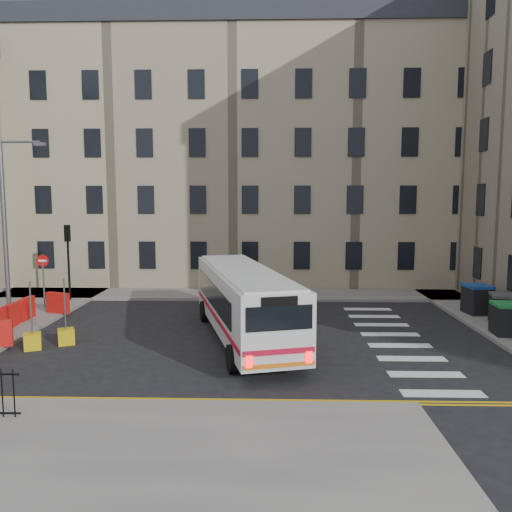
{
  "coord_description": "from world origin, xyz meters",
  "views": [
    {
      "loc": [
        -1.07,
        -20.12,
        5.65
      ],
      "look_at": [
        -1.69,
        2.96,
        3.0
      ],
      "focal_mm": 35.0,
      "sensor_mm": 36.0,
      "label": 1
    }
  ],
  "objects_px": {
    "wheelie_bin_e": "(477,299)",
    "bus": "(244,300)",
    "wheelie_bin_d": "(503,309)",
    "streetlamp": "(5,228)",
    "bollard_chevron": "(66,337)",
    "bollard_yellow": "(33,341)",
    "wheelie_bin_c": "(506,319)"
  },
  "relations": [
    {
      "from": "wheelie_bin_e",
      "to": "bus",
      "type": "bearing_deg",
      "value": -166.17
    },
    {
      "from": "wheelie_bin_d",
      "to": "wheelie_bin_e",
      "type": "height_order",
      "value": "wheelie_bin_e"
    },
    {
      "from": "bus",
      "to": "wheelie_bin_e",
      "type": "relative_size",
      "value": 7.6
    },
    {
      "from": "streetlamp",
      "to": "bollard_chevron",
      "type": "bearing_deg",
      "value": -39.93
    },
    {
      "from": "bollard_yellow",
      "to": "bollard_chevron",
      "type": "relative_size",
      "value": 1.0
    },
    {
      "from": "wheelie_bin_e",
      "to": "wheelie_bin_c",
      "type": "bearing_deg",
      "value": -103.13
    },
    {
      "from": "bollard_yellow",
      "to": "wheelie_bin_c",
      "type": "bearing_deg",
      "value": 6.19
    },
    {
      "from": "wheelie_bin_c",
      "to": "bollard_yellow",
      "type": "distance_m",
      "value": 18.69
    },
    {
      "from": "streetlamp",
      "to": "bollard_yellow",
      "type": "relative_size",
      "value": 13.57
    },
    {
      "from": "wheelie_bin_e",
      "to": "bollard_yellow",
      "type": "relative_size",
      "value": 2.32
    },
    {
      "from": "wheelie_bin_e",
      "to": "wheelie_bin_d",
      "type": "bearing_deg",
      "value": -89.3
    },
    {
      "from": "streetlamp",
      "to": "bollard_chevron",
      "type": "distance_m",
      "value": 6.6
    },
    {
      "from": "wheelie_bin_d",
      "to": "wheelie_bin_e",
      "type": "xyz_separation_m",
      "value": [
        -0.29,
        2.03,
        0.03
      ]
    },
    {
      "from": "bus",
      "to": "wheelie_bin_d",
      "type": "xyz_separation_m",
      "value": [
        11.33,
        2.27,
        -0.8
      ]
    },
    {
      "from": "wheelie_bin_e",
      "to": "streetlamp",
      "type": "bearing_deg",
      "value": 177.11
    },
    {
      "from": "wheelie_bin_c",
      "to": "bollard_yellow",
      "type": "bearing_deg",
      "value": -168.77
    },
    {
      "from": "wheelie_bin_e",
      "to": "bollard_yellow",
      "type": "distance_m",
      "value": 19.82
    },
    {
      "from": "wheelie_bin_d",
      "to": "streetlamp",
      "type": "bearing_deg",
      "value": -165.51
    },
    {
      "from": "wheelie_bin_e",
      "to": "bollard_yellow",
      "type": "height_order",
      "value": "wheelie_bin_e"
    },
    {
      "from": "wheelie_bin_d",
      "to": "wheelie_bin_c",
      "type": "bearing_deg",
      "value": -95.76
    },
    {
      "from": "bus",
      "to": "streetlamp",
      "type": "bearing_deg",
      "value": 151.98
    },
    {
      "from": "bus",
      "to": "bollard_yellow",
      "type": "distance_m",
      "value": 8.16
    },
    {
      "from": "wheelie_bin_c",
      "to": "wheelie_bin_d",
      "type": "relative_size",
      "value": 0.9
    },
    {
      "from": "bus",
      "to": "bollard_yellow",
      "type": "xyz_separation_m",
      "value": [
        -7.91,
        -1.48,
        -1.33
      ]
    },
    {
      "from": "bus",
      "to": "bollard_yellow",
      "type": "relative_size",
      "value": 17.64
    },
    {
      "from": "bollard_chevron",
      "to": "bus",
      "type": "bearing_deg",
      "value": 6.63
    },
    {
      "from": "bollard_yellow",
      "to": "wheelie_bin_e",
      "type": "bearing_deg",
      "value": 16.96
    },
    {
      "from": "wheelie_bin_e",
      "to": "bollard_chevron",
      "type": "relative_size",
      "value": 2.32
    },
    {
      "from": "bollard_yellow",
      "to": "wheelie_bin_d",
      "type": "bearing_deg",
      "value": 11.03
    },
    {
      "from": "bus",
      "to": "bollard_yellow",
      "type": "height_order",
      "value": "bus"
    },
    {
      "from": "wheelie_bin_c",
      "to": "bollard_chevron",
      "type": "height_order",
      "value": "wheelie_bin_c"
    },
    {
      "from": "streetlamp",
      "to": "wheelie_bin_d",
      "type": "xyz_separation_m",
      "value": [
        22.24,
        -0.27,
        -3.51
      ]
    }
  ]
}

